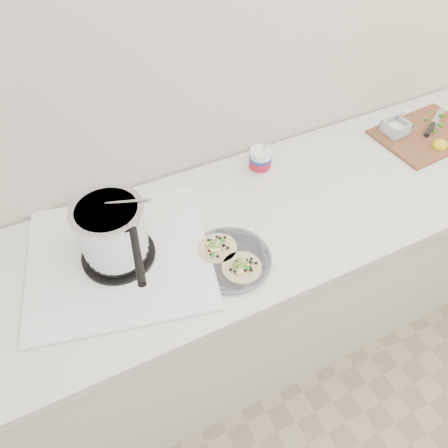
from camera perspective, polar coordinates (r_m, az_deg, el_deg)
name	(u,v)px	position (r m, az deg, el deg)	size (l,w,h in m)	color
counter	(251,285)	(1.87, 3.51, -8.01)	(2.44, 0.66, 0.90)	silver
stove	(115,241)	(1.36, -14.08, -2.12)	(0.67, 0.64, 0.27)	silver
taco_plate	(230,258)	(1.37, 0.72, -4.40)	(0.27, 0.27, 0.04)	#5C5B63
tub	(261,158)	(1.64, 4.91, 8.55)	(0.08, 0.08, 0.19)	white
cutboard	(424,132)	(2.03, 24.70, 10.91)	(0.43, 0.31, 0.07)	brown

